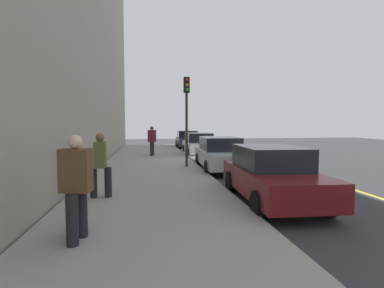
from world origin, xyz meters
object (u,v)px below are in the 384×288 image
Objects in this scene: rolling_suitcase at (79,219)px; parked_car_white at (199,144)px; parked_car_charcoal at (187,139)px; parked_car_maroon at (272,174)px; traffic_light_pole at (187,106)px; pedestrian_brown_coat at (76,185)px; pedestrian_burgundy_coat at (152,140)px; parked_car_silver at (220,154)px; pedestrian_olive_coat at (100,163)px.

parked_car_white is at bearing 162.23° from rolling_suitcase.
parked_car_white is (6.47, -0.03, -0.00)m from parked_car_charcoal.
traffic_light_pole is (-6.07, -1.58, 2.18)m from parked_car_maroon.
pedestrian_burgundy_coat is at bearing 174.13° from pedestrian_brown_coat.
pedestrian_burgundy_coat is at bearing -150.49° from parked_car_silver.
pedestrian_olive_coat is (11.55, -4.62, 0.32)m from parked_car_white.
parked_car_white is 15.01m from rolling_suitcase.
traffic_light_pole is at bearing 16.55° from pedestrian_burgundy_coat.
pedestrian_brown_coat is at bearing 6.80° from rolling_suitcase.
rolling_suitcase is (14.29, -4.58, -0.34)m from parked_car_white.
pedestrian_brown_coat is (3.10, 0.08, 0.04)m from pedestrian_olive_coat.
parked_car_maroon is 1.07× the size of traffic_light_pole.
parked_car_maroon is (18.57, -0.04, -0.00)m from parked_car_charcoal.
traffic_light_pole is 4.64× the size of rolling_suitcase.
pedestrian_burgundy_coat reaches higher than parked_car_maroon.
parked_car_silver is (12.76, -0.09, 0.00)m from parked_car_charcoal.
pedestrian_olive_coat is at bearing -14.46° from parked_car_charcoal.
pedestrian_olive_coat is at bearing -179.26° from rolling_suitcase.
parked_car_charcoal is 5.15× the size of rolling_suitcase.
pedestrian_olive_coat is at bearing -7.97° from pedestrian_burgundy_coat.
rolling_suitcase is at bearing -12.53° from parked_car_charcoal.
parked_car_maroon is 6.65m from traffic_light_pole.
pedestrian_olive_coat reaches higher than parked_car_white.
parked_car_maroon is 2.41× the size of pedestrian_burgundy_coat.
parked_car_maroon is (12.10, -0.01, 0.00)m from parked_car_white.
pedestrian_burgundy_coat is at bearing 172.03° from pedestrian_olive_coat.
pedestrian_olive_coat is (-0.55, -4.61, 0.32)m from parked_car_maroon.
parked_car_charcoal is 18.57m from parked_car_maroon.
rolling_suitcase is at bearing -19.89° from traffic_light_pole.
traffic_light_pole reaches higher than parked_car_charcoal.
parked_car_silver is 9.19m from rolling_suitcase.
traffic_light_pole is at bearing -14.79° from parked_car_white.
pedestrian_burgundy_coat is (7.34, -3.15, 0.37)m from parked_car_charcoal.
parked_car_white is 0.95× the size of parked_car_maroon.
pedestrian_olive_coat is 1.96× the size of rolling_suitcase.
pedestrian_olive_coat reaches higher than parked_car_silver.
parked_car_charcoal is 6.47m from parked_car_white.
parked_car_white is at bearing 179.49° from parked_car_silver.
traffic_light_pole is at bearing 160.11° from rolling_suitcase.
pedestrian_olive_coat is (10.67, -1.49, -0.05)m from pedestrian_burgundy_coat.
parked_car_white is at bearing 165.21° from traffic_light_pole.
parked_car_charcoal is at bearing 167.80° from pedestrian_brown_coat.
parked_car_charcoal is 21.26m from rolling_suitcase.
parked_car_silver is 5.36× the size of rolling_suitcase.
parked_car_maroon is 4.65m from pedestrian_olive_coat.
parked_car_charcoal is 2.63× the size of pedestrian_olive_coat.
traffic_light_pole is (-0.27, -1.54, 2.18)m from parked_car_silver.
parked_car_silver reaches higher than rolling_suitcase.
pedestrian_olive_coat is 2.82m from rolling_suitcase.
pedestrian_olive_coat is at bearing -21.79° from parked_car_white.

